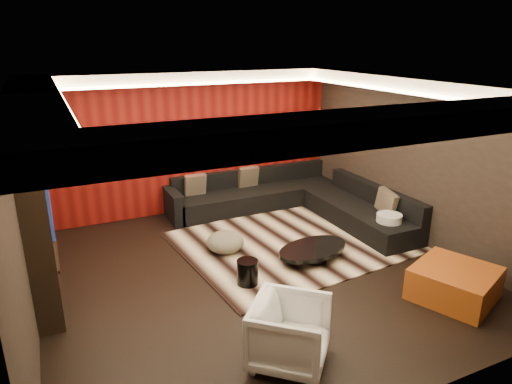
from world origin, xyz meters
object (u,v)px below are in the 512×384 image
coffee_table (313,253)px  armchair (290,333)px  orange_ottoman (454,283)px  white_side_table (388,229)px  sectional_sofa (294,201)px  drum_stool (247,272)px

coffee_table → armchair: armchair is taller
orange_ottoman → white_side_table: bearing=78.4°
orange_ottoman → sectional_sofa: bearing=96.2°
drum_stool → orange_ottoman: 2.83m
coffee_table → sectional_sofa: size_ratio=0.34×
orange_ottoman → armchair: (-2.66, -0.20, 0.15)m
coffee_table → drum_stool: bearing=-168.4°
armchair → sectional_sofa: bearing=11.6°
orange_ottoman → sectional_sofa: size_ratio=0.27×
coffee_table → sectional_sofa: 2.06m
coffee_table → white_side_table: bearing=0.2°
drum_stool → white_side_table: 2.78m
armchair → white_side_table: bearing=-15.2°
drum_stool → sectional_sofa: (2.00, 2.18, 0.06)m
armchair → drum_stool: bearing=33.0°
white_side_table → coffee_table: bearing=-179.8°
orange_ottoman → sectional_sofa: sectional_sofa is taller
white_side_table → armchair: bearing=-147.0°
sectional_sofa → armchair: bearing=-120.2°
drum_stool → orange_ottoman: orange_ottoman is taller
drum_stool → armchair: size_ratio=0.45×
coffee_table → drum_stool: size_ratio=3.44×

